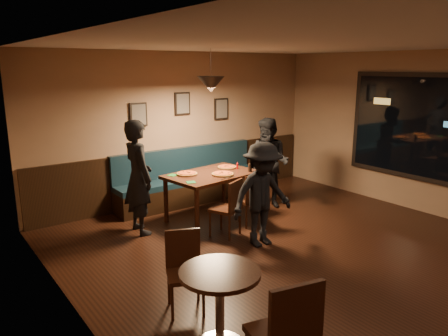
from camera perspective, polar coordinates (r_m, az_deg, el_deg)
name	(u,v)px	position (r m, az deg, el deg)	size (l,w,h in m)	color
floor	(320,261)	(5.96, 12.69, -11.99)	(7.00, 7.00, 0.00)	black
ceiling	(332,42)	(5.41, 14.25, 15.94)	(7.00, 7.00, 0.00)	silver
wall_back	(182,127)	(8.18, -5.63, 5.43)	(6.00, 6.00, 0.00)	#8C704F
wall_left	(91,202)	(3.82, -17.31, -4.32)	(7.00, 7.00, 0.00)	#8C704F
wall_right	(446,136)	(8.02, 27.49, 3.83)	(7.00, 7.00, 0.00)	#8C704F
wainscot	(184,174)	(8.33, -5.38, -0.74)	(5.88, 0.06, 1.00)	black
booth_bench	(191,176)	(8.10, -4.39, -1.11)	(3.00, 0.60, 1.00)	#0F232D
window_frame	(417,127)	(8.20, 24.32, 5.04)	(0.06, 2.56, 1.86)	black
window_glass	(416,127)	(8.18, 24.21, 5.02)	(2.40, 2.40, 0.00)	black
picture_left	(138,115)	(7.70, -11.36, 6.99)	(0.32, 0.04, 0.42)	black
picture_center	(182,104)	(8.11, -5.59, 8.56)	(0.32, 0.04, 0.42)	black
picture_right	(221,109)	(8.61, -0.38, 7.90)	(0.32, 0.04, 0.42)	black
pendant_lamp	(211,84)	(6.90, -1.76, 11.11)	(0.44, 0.44, 0.25)	black
dining_table	(212,196)	(7.21, -1.66, -3.77)	(1.48, 0.95, 0.79)	black
chair_near_left	(225,208)	(6.49, 0.16, -5.30)	(0.39, 0.39, 0.89)	black
chair_near_right	(252,199)	(6.96, 3.79, -4.15)	(0.38, 0.38, 0.86)	black
diner_left	(138,177)	(6.62, -11.36, -1.22)	(0.64, 0.42, 1.76)	black
diner_right	(269,163)	(7.80, 5.98, 0.68)	(0.79, 0.62, 1.63)	black
diner_front	(262,195)	(6.09, 5.11, -3.57)	(0.97, 0.56, 1.51)	black
pizza_a	(187,174)	(7.03, -4.95, -0.75)	(0.34, 0.34, 0.04)	#D26027
pizza_b	(223,174)	(6.98, -0.18, -0.79)	(0.35, 0.35, 0.04)	orange
pizza_c	(227,167)	(7.47, 0.39, 0.14)	(0.32, 0.32, 0.04)	orange
soda_glass	(250,168)	(7.21, 3.50, 0.04)	(0.07, 0.07, 0.14)	black
tabasco_bottle	(237,165)	(7.40, 1.79, 0.34)	(0.03, 0.03, 0.12)	#A50506
napkin_a	(173,175)	(7.02, -6.89, -0.95)	(0.15, 0.15, 0.01)	#1E7125
napkin_b	(191,182)	(6.57, -4.43, -1.90)	(0.14, 0.14, 0.01)	#1B652B
cutlery_set	(227,178)	(6.78, 0.43, -1.38)	(0.02, 0.20, 0.00)	white
cafe_table	(220,310)	(4.05, -0.56, -18.44)	(0.73, 0.73, 0.77)	black
cafe_chair_far	(185,273)	(4.60, -5.18, -13.82)	(0.37, 0.37, 0.85)	black
cafe_chair_near	(281,333)	(3.57, 7.60, -20.98)	(0.45, 0.45, 1.02)	black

